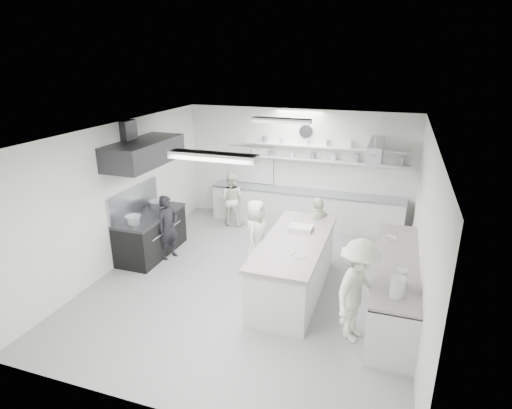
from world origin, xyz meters
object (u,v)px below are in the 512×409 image
(prep_island, at_px, (294,267))
(right_counter, at_px, (395,286))
(stove, at_px, (151,235))
(cook_back, at_px, (231,199))
(back_counter, at_px, (305,208))
(cook_stove, at_px, (168,227))

(prep_island, bearing_deg, right_counter, -1.61)
(stove, bearing_deg, cook_back, 64.64)
(back_counter, height_order, cook_stove, cook_stove)
(back_counter, height_order, right_counter, right_counter)
(prep_island, bearing_deg, cook_back, 130.91)
(stove, bearing_deg, cook_stove, -4.43)
(right_counter, distance_m, cook_stove, 4.82)
(right_counter, bearing_deg, cook_back, 146.16)
(right_counter, distance_m, cook_back, 5.06)
(back_counter, xyz_separation_m, cook_stove, (-2.43, -2.84, 0.26))
(prep_island, xyz_separation_m, cook_back, (-2.38, 2.76, 0.20))
(right_counter, relative_size, prep_island, 1.19)
(back_counter, bearing_deg, cook_stove, -130.58)
(prep_island, height_order, cook_stove, cook_stove)
(cook_stove, bearing_deg, stove, 106.77)
(right_counter, xyz_separation_m, prep_island, (-1.82, 0.06, 0.04))
(back_counter, xyz_separation_m, right_counter, (2.35, -3.40, 0.01))
(stove, bearing_deg, prep_island, -9.01)
(cook_back, bearing_deg, cook_stove, 70.43)
(right_counter, height_order, prep_island, prep_island)
(back_counter, relative_size, prep_island, 1.80)
(right_counter, bearing_deg, prep_island, 178.22)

